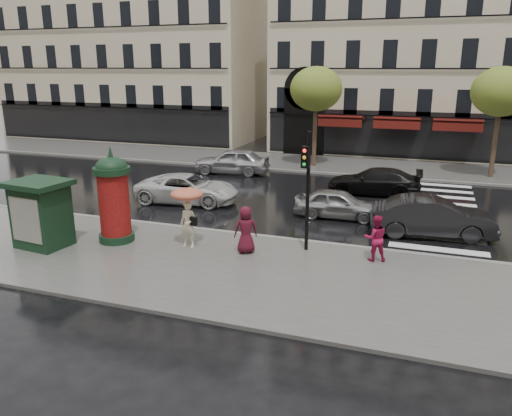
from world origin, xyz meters
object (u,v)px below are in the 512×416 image
at_px(morris_column, 114,196).
at_px(car_darkgrey, 432,217).
at_px(man_burgundy, 246,230).
at_px(car_silver, 338,204).
at_px(newsstand, 41,213).
at_px(woman_umbrella, 188,207).
at_px(car_black, 374,181).
at_px(car_far_silver, 232,161).
at_px(woman_red, 375,238).
at_px(car_white, 188,189).
at_px(traffic_light, 307,180).

bearing_deg(morris_column, car_darkgrey, 23.46).
distance_m(morris_column, car_darkgrey, 12.53).
height_order(man_burgundy, morris_column, morris_column).
bearing_deg(car_silver, newsstand, 125.98).
bearing_deg(woman_umbrella, car_black, 63.12).
xyz_separation_m(newsstand, car_black, (10.68, 12.57, -0.70)).
height_order(morris_column, car_far_silver, morris_column).
relative_size(woman_red, car_silver, 0.42).
height_order(morris_column, car_darkgrey, morris_column).
distance_m(woman_red, car_darkgrey, 4.17).
distance_m(car_silver, car_white, 7.59).
distance_m(man_burgundy, car_far_silver, 14.43).
relative_size(man_burgundy, morris_column, 0.46).
bearing_deg(car_far_silver, traffic_light, 25.52).
relative_size(car_white, car_far_silver, 1.08).
distance_m(woman_red, traffic_light, 3.10).
distance_m(morris_column, car_silver, 9.76).
distance_m(car_silver, car_black, 5.06).
distance_m(traffic_light, car_black, 10.10).
xyz_separation_m(morris_column, car_silver, (7.42, 6.23, -1.23)).
bearing_deg(car_white, car_silver, -96.95).
distance_m(woman_red, car_white, 11.07).
distance_m(woman_red, man_burgundy, 4.54).
distance_m(newsstand, car_darkgrey, 15.09).
height_order(woman_umbrella, morris_column, morris_column).
bearing_deg(newsstand, car_far_silver, 84.28).
distance_m(morris_column, car_white, 6.48).
relative_size(woman_red, car_far_silver, 0.34).
bearing_deg(man_burgundy, car_darkgrey, -172.92).
relative_size(newsstand, car_darkgrey, 0.52).
bearing_deg(woman_red, car_darkgrey, -133.36).
relative_size(woman_red, car_white, 0.32).
bearing_deg(car_silver, car_darkgrey, -109.69).
xyz_separation_m(morris_column, car_white, (-0.17, 6.37, -1.18)).
bearing_deg(car_darkgrey, car_far_silver, 46.57).
bearing_deg(man_burgundy, car_far_silver, -94.63).
xyz_separation_m(car_silver, car_darkgrey, (4.03, -1.26, 0.14)).
relative_size(woman_umbrella, car_silver, 0.60).
bearing_deg(car_darkgrey, newsstand, 106.99).
bearing_deg(car_far_silver, car_black, 67.97).
distance_m(woman_umbrella, morris_column, 2.97).
distance_m(woman_red, newsstand, 12.14).
height_order(car_silver, car_far_silver, car_far_silver).
xyz_separation_m(car_silver, car_black, (1.04, 4.95, 0.05)).
relative_size(man_burgundy, car_black, 0.35).
distance_m(car_silver, car_darkgrey, 4.23).
relative_size(woman_umbrella, car_far_silver, 0.49).
distance_m(woman_umbrella, newsstand, 5.44).
xyz_separation_m(man_burgundy, car_darkgrey, (6.29, 4.52, -0.19)).
relative_size(traffic_light, car_black, 0.89).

